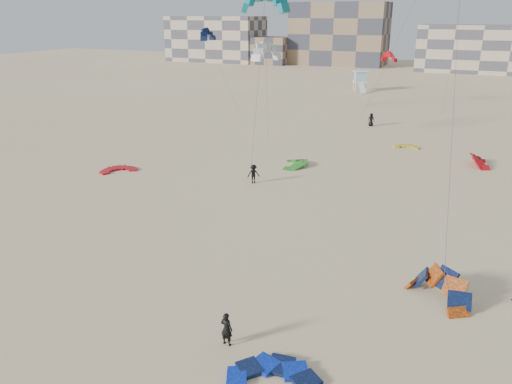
% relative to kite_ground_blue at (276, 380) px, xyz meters
% --- Properties ---
extents(ground, '(320.00, 320.00, 0.00)m').
position_rel_kite_ground_blue_xyz_m(ground, '(-4.77, 3.79, 0.00)').
color(ground, beige).
rests_on(ground, ground).
extents(kite_ground_blue, '(4.15, 4.32, 0.71)m').
position_rel_kite_ground_blue_xyz_m(kite_ground_blue, '(0.00, 0.00, 0.00)').
color(kite_ground_blue, '#0B3DC4').
rests_on(kite_ground_blue, ground).
extents(kite_ground_orange, '(5.62, 5.60, 3.95)m').
position_rel_kite_ground_blue_xyz_m(kite_ground_orange, '(5.69, 9.52, 0.00)').
color(kite_ground_orange, orange).
rests_on(kite_ground_orange, ground).
extents(kite_ground_red, '(4.73, 4.72, 0.60)m').
position_rel_kite_ground_blue_xyz_m(kite_ground_red, '(-25.53, 21.57, 0.00)').
color(kite_ground_red, red).
rests_on(kite_ground_red, ground).
extents(kite_ground_green, '(4.83, 4.64, 1.75)m').
position_rel_kite_ground_blue_xyz_m(kite_ground_green, '(-10.25, 30.57, 0.00)').
color(kite_ground_green, green).
rests_on(kite_ground_green, ground).
extents(kite_ground_red_far, '(3.98, 3.87, 3.37)m').
position_rel_kite_ground_blue_xyz_m(kite_ground_red_far, '(7.32, 38.18, 0.00)').
color(kite_ground_red_far, red).
rests_on(kite_ground_red_far, ground).
extents(kite_ground_yellow, '(2.99, 3.12, 0.52)m').
position_rel_kite_ground_blue_xyz_m(kite_ground_yellow, '(-0.68, 42.67, 0.00)').
color(kite_ground_yellow, yellow).
rests_on(kite_ground_yellow, ground).
extents(kitesurfer_main, '(0.65, 0.46, 1.71)m').
position_rel_kite_ground_blue_xyz_m(kitesurfer_main, '(-3.03, 1.32, 0.85)').
color(kitesurfer_main, black).
rests_on(kitesurfer_main, ground).
extents(kitesurfer_c, '(1.31, 1.21, 1.78)m').
position_rel_kite_ground_blue_xyz_m(kitesurfer_c, '(-11.68, 23.57, 0.89)').
color(kitesurfer_c, black).
rests_on(kitesurfer_c, ground).
extents(kitesurfer_e, '(0.96, 0.70, 1.80)m').
position_rel_kite_ground_blue_xyz_m(kitesurfer_e, '(-6.96, 52.86, 0.90)').
color(kitesurfer_e, black).
rests_on(kitesurfer_e, ground).
extents(kite_fly_teal_a, '(4.15, 4.27, 16.09)m').
position_rel_kite_ground_blue_xyz_m(kite_fly_teal_a, '(-10.54, 23.30, 15.57)').
color(kite_fly_teal_a, '#106990').
rests_on(kite_fly_teal_a, ground).
extents(kite_fly_grey, '(4.95, 5.56, 10.89)m').
position_rel_kite_ground_blue_xyz_m(kite_fly_grey, '(-16.44, 37.71, 10.51)').
color(kite_fly_grey, white).
rests_on(kite_fly_grey, ground).
extents(kite_fly_navy, '(5.51, 3.68, 12.04)m').
position_rel_kite_ground_blue_xyz_m(kite_fly_navy, '(-29.81, 48.11, 11.84)').
color(kite_fly_navy, '#0F2047').
rests_on(kite_fly_navy, ground).
extents(kite_fly_red, '(4.29, 7.10, 8.13)m').
position_rel_kite_ground_blue_xyz_m(kite_fly_red, '(-7.92, 68.99, 8.00)').
color(kite_fly_red, red).
rests_on(kite_fly_red, ground).
extents(lifeguard_tower_far, '(3.70, 5.93, 3.99)m').
position_rel_kite_ground_blue_xyz_m(lifeguard_tower_far, '(-16.02, 85.53, 1.98)').
color(lifeguard_tower_far, white).
rests_on(lifeguard_tower_far, ground).
extents(condo_west_a, '(30.00, 15.00, 14.00)m').
position_rel_kite_ground_blue_xyz_m(condo_west_a, '(-74.77, 133.79, 7.00)').
color(condo_west_a, '#BFAB8C').
rests_on(condo_west_a, ground).
extents(condo_west_b, '(28.00, 14.00, 18.00)m').
position_rel_kite_ground_blue_xyz_m(condo_west_b, '(-34.77, 137.79, 9.00)').
color(condo_west_b, '#876B51').
rests_on(condo_west_b, ground).
extents(condo_mid, '(32.00, 16.00, 12.00)m').
position_rel_kite_ground_blue_xyz_m(condo_mid, '(5.23, 133.79, 6.00)').
color(condo_mid, '#BFAB8C').
rests_on(condo_mid, ground).
extents(condo_fill_left, '(12.00, 10.00, 8.00)m').
position_rel_kite_ground_blue_xyz_m(condo_fill_left, '(-54.77, 131.79, 4.00)').
color(condo_fill_left, '#876B51').
rests_on(condo_fill_left, ground).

